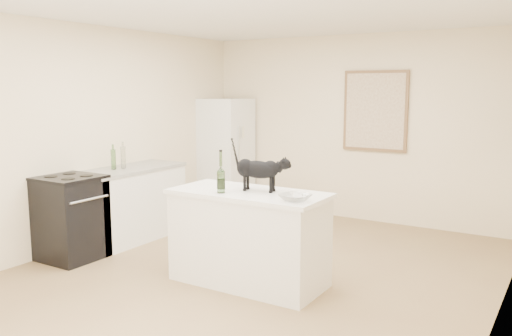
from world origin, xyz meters
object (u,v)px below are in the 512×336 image
(fridge, at_px, (225,154))
(wine_bottle, at_px, (221,174))
(glass_bowl, at_px, (295,198))
(black_cat, at_px, (258,172))
(stove, at_px, (71,219))

(fridge, xyz_separation_m, wine_bottle, (1.87, -2.74, 0.23))
(wine_bottle, height_order, glass_bowl, wine_bottle)
(black_cat, relative_size, wine_bottle, 1.49)
(stove, bearing_deg, black_cat, 12.27)
(stove, distance_m, fridge, 2.98)
(fridge, relative_size, wine_bottle, 4.83)
(glass_bowl, bearing_deg, wine_bottle, -178.42)
(fridge, distance_m, wine_bottle, 3.33)
(black_cat, relative_size, glass_bowl, 2.02)
(fridge, bearing_deg, stove, -90.00)
(stove, height_order, fridge, fridge)
(stove, distance_m, glass_bowl, 2.68)
(stove, bearing_deg, wine_bottle, 6.33)
(black_cat, bearing_deg, glass_bowl, -34.47)
(stove, xyz_separation_m, wine_bottle, (1.87, 0.21, 0.63))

